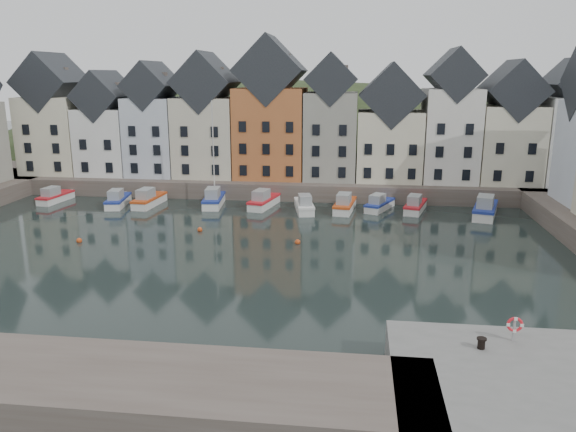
% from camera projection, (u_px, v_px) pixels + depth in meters
% --- Properties ---
extents(ground, '(260.00, 260.00, 0.00)m').
position_uv_depth(ground, '(220.00, 258.00, 47.03)').
color(ground, black).
rests_on(ground, ground).
extents(far_quay, '(90.00, 16.00, 2.00)m').
position_uv_depth(far_quay, '(273.00, 181.00, 75.64)').
color(far_quay, '#51463E').
rests_on(far_quay, ground).
extents(hillside, '(153.60, 70.40, 64.00)m').
position_uv_depth(hillside, '(294.00, 255.00, 105.32)').
color(hillside, '#232C16').
rests_on(hillside, ground).
extents(far_terrace, '(72.37, 8.16, 17.78)m').
position_uv_depth(far_terrace, '(295.00, 124.00, 71.40)').
color(far_terrace, beige).
rests_on(far_terrace, far_quay).
extents(mooring_buoys, '(20.50, 5.50, 0.50)m').
position_uv_depth(mooring_buoys, '(192.00, 237.00, 52.60)').
color(mooring_buoys, '#C14416').
rests_on(mooring_buoys, ground).
extents(boat_a, '(2.28, 5.65, 2.11)m').
position_uv_depth(boat_a, '(55.00, 197.00, 67.62)').
color(boat_a, silver).
rests_on(boat_a, ground).
extents(boat_b, '(2.75, 6.10, 2.26)m').
position_uv_depth(boat_b, '(118.00, 200.00, 65.56)').
color(boat_b, silver).
rests_on(boat_b, ground).
extents(boat_c, '(2.37, 6.32, 2.38)m').
position_uv_depth(boat_c, '(149.00, 200.00, 65.65)').
color(boat_c, silver).
rests_on(boat_c, ground).
extents(boat_d, '(2.66, 6.61, 12.31)m').
position_uv_depth(boat_d, '(214.00, 199.00, 65.69)').
color(boat_d, silver).
rests_on(boat_d, ground).
extents(boat_e, '(3.12, 6.45, 2.38)m').
position_uv_depth(boat_e, '(263.00, 201.00, 64.97)').
color(boat_e, silver).
rests_on(boat_e, ground).
extents(boat_f, '(2.91, 6.07, 2.24)m').
position_uv_depth(boat_f, '(304.00, 206.00, 62.90)').
color(boat_f, silver).
rests_on(boat_f, ground).
extents(boat_g, '(2.62, 6.33, 2.36)m').
position_uv_depth(boat_g, '(345.00, 205.00, 63.12)').
color(boat_g, silver).
rests_on(boat_g, ground).
extents(boat_h, '(3.74, 5.73, 2.11)m').
position_uv_depth(boat_h, '(379.00, 205.00, 63.63)').
color(boat_h, silver).
rests_on(boat_h, ground).
extents(boat_i, '(3.19, 6.00, 2.20)m').
position_uv_depth(boat_i, '(415.00, 206.00, 62.88)').
color(boat_i, silver).
rests_on(boat_i, ground).
extents(boat_j, '(4.02, 7.32, 2.69)m').
position_uv_depth(boat_j, '(485.00, 209.00, 60.71)').
color(boat_j, silver).
rests_on(boat_j, ground).
extents(mooring_bollard, '(0.48, 0.48, 0.56)m').
position_uv_depth(mooring_bollard, '(481.00, 343.00, 27.34)').
color(mooring_bollard, black).
rests_on(mooring_bollard, near_quay).
extents(life_ring_post, '(0.80, 0.17, 1.30)m').
position_uv_depth(life_ring_post, '(515.00, 325.00, 27.98)').
color(life_ring_post, gray).
rests_on(life_ring_post, near_quay).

